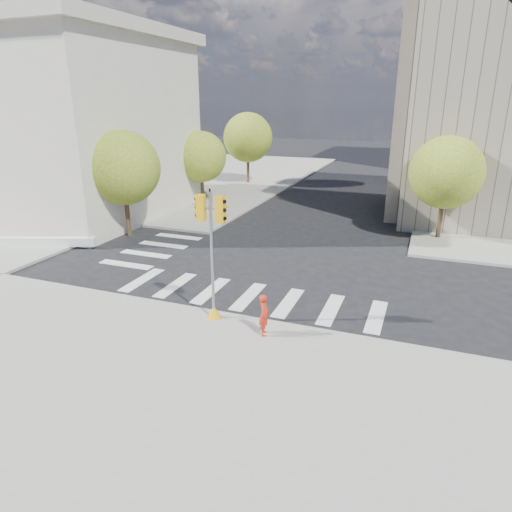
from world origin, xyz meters
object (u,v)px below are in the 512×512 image
(planter_wall, at_px, (43,242))
(photographer, at_px, (264,315))
(lamp_far, at_px, (450,140))
(traffic_signal, at_px, (212,265))
(lamp_near, at_px, (455,156))

(planter_wall, bearing_deg, photographer, -39.91)
(lamp_far, distance_m, traffic_signal, 33.77)
(lamp_near, xyz_separation_m, planter_wall, (-21.56, -13.90, -4.18))
(photographer, relative_size, planter_wall, 0.25)
(traffic_signal, xyz_separation_m, photographer, (2.24, -0.54, -1.36))
(lamp_far, xyz_separation_m, planter_wall, (-21.56, -27.90, -4.18))
(lamp_far, bearing_deg, traffic_signal, -104.58)
(lamp_near, height_order, traffic_signal, lamp_near)
(traffic_signal, bearing_deg, lamp_near, 66.21)
(lamp_near, distance_m, lamp_far, 14.00)
(traffic_signal, distance_m, photographer, 2.67)
(lamp_near, bearing_deg, traffic_signal, -114.51)
(lamp_near, relative_size, lamp_far, 1.00)
(lamp_near, relative_size, photographer, 5.31)
(lamp_far, height_order, traffic_signal, lamp_far)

